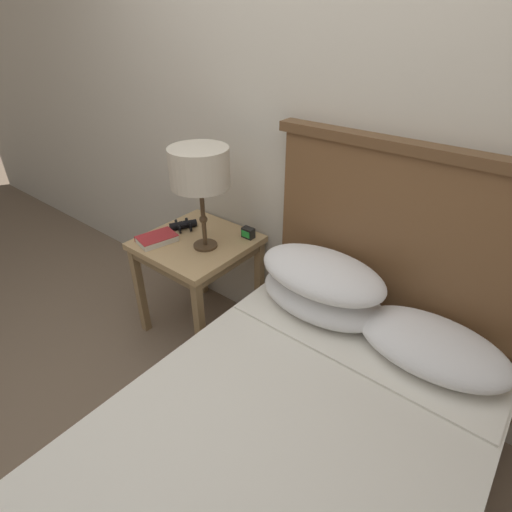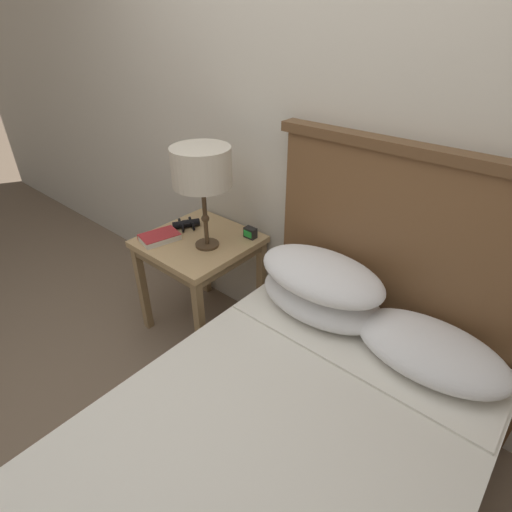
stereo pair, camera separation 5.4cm
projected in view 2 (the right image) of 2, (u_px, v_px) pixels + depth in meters
name	position (u px, v px, depth m)	size (l,w,h in m)	color
ground_plane	(169.00, 452.00, 1.84)	(20.00, 20.00, 0.00)	#7A6651
wall_back	(318.00, 121.00, 1.83)	(8.00, 0.06, 2.60)	beige
nightstand	(200.00, 251.00, 2.31)	(0.58, 0.58, 0.63)	tan
bed	(275.00, 467.00, 1.45)	(1.31, 2.01, 1.30)	#4E3520
table_lamp	(202.00, 169.00, 1.97)	(0.30, 0.30, 0.55)	#4C3823
book_on_nightstand	(159.00, 237.00, 2.24)	(0.19, 0.24, 0.04)	silver
binoculars_pair	(186.00, 224.00, 2.37)	(0.16, 0.16, 0.05)	black
alarm_clock	(250.00, 233.00, 2.26)	(0.07, 0.05, 0.06)	black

